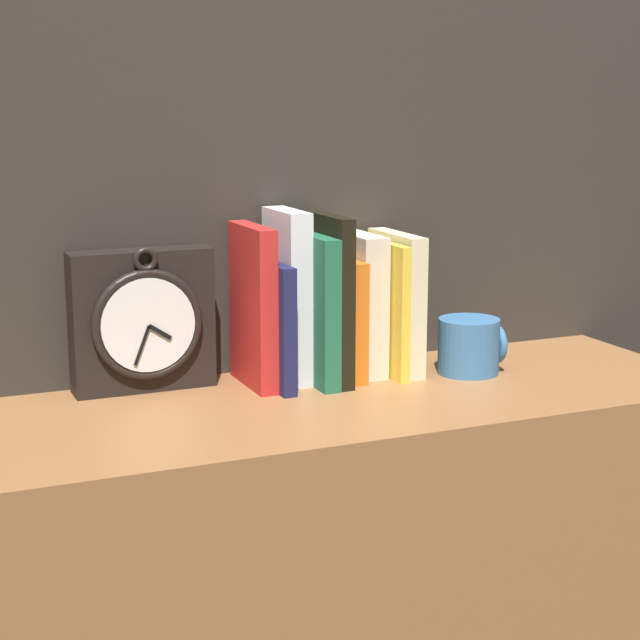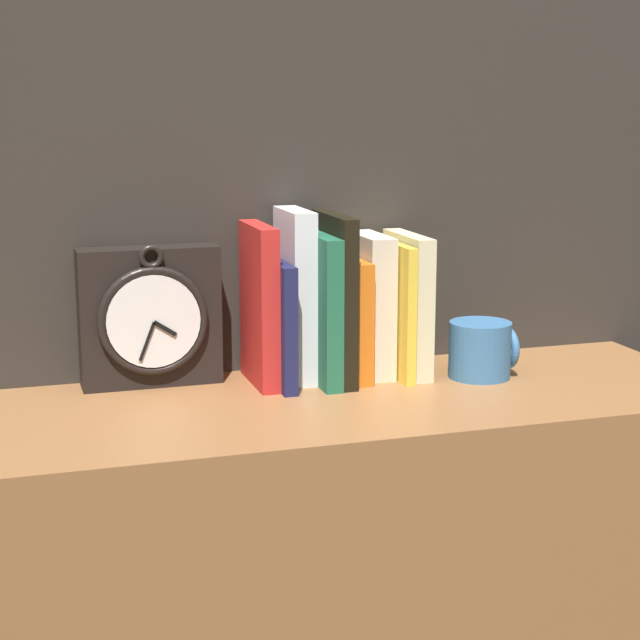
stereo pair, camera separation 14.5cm
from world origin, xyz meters
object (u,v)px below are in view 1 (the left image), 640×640
book_slot6_cream (360,304)px  book_slot2_white (286,296)px  book_slot5_orange (340,317)px  book_slot3_green (311,308)px  book_slot1_navy (271,323)px  book_slot0_red (253,306)px  book_slot4_black (327,298)px  book_slot7_yellow (382,307)px  clock (143,321)px  book_slot8_cream (396,302)px  mug (470,346)px

book_slot6_cream → book_slot2_white: bearing=178.8°
book_slot5_orange → book_slot3_green: bearing=-168.8°
book_slot1_navy → book_slot6_cream: bearing=6.2°
book_slot0_red → book_slot4_black: (0.11, -0.01, 0.01)m
book_slot1_navy → book_slot7_yellow: book_slot7_yellow is taller
book_slot5_orange → book_slot2_white: bearing=172.5°
book_slot1_navy → book_slot7_yellow: (0.18, 0.00, 0.01)m
book_slot4_black → book_slot5_orange: bearing=18.1°
clock → book_slot7_yellow: 0.36m
clock → book_slot4_black: bearing=-9.9°
book_slot4_black → book_slot8_cream: (0.12, 0.01, -0.02)m
book_slot1_navy → book_slot4_black: 0.09m
book_slot4_black → book_slot7_yellow: book_slot4_black is taller
book_slot4_black → book_slot3_green: bearing=-176.6°
book_slot0_red → mug: size_ratio=2.37×
book_slot1_navy → book_slot8_cream: book_slot8_cream is taller
book_slot1_navy → book_slot4_black: size_ratio=0.74×
book_slot2_white → book_slot5_orange: book_slot2_white is taller
book_slot3_green → mug: size_ratio=2.21×
book_slot6_cream → book_slot4_black: bearing=-164.7°
book_slot7_yellow → mug: 0.14m
book_slot3_green → book_slot7_yellow: book_slot3_green is taller
book_slot1_navy → book_slot8_cream: 0.21m
clock → book_slot7_yellow: bearing=-7.2°
clock → book_slot2_white: 0.21m
book_slot5_orange → book_slot6_cream: book_slot6_cream is taller
book_slot6_cream → book_slot7_yellow: book_slot6_cream is taller
book_slot3_green → book_slot7_yellow: bearing=1.2°
book_slot0_red → book_slot3_green: book_slot0_red is taller
book_slot4_black → mug: 0.23m
book_slot4_black → book_slot7_yellow: (0.09, 0.00, -0.02)m
book_slot0_red → book_slot8_cream: book_slot0_red is taller
book_slot6_cream → book_slot8_cream: (0.06, -0.01, -0.00)m
clock → book_slot2_white: book_slot2_white is taller
book_slot1_navy → book_slot3_green: size_ratio=0.84×
book_slot2_white → book_slot3_green: size_ratio=1.16×
book_slot3_green → book_slot6_cream: 0.09m
mug → book_slot1_navy: bearing=169.2°
book_slot4_black → book_slot8_cream: book_slot4_black is taller
book_slot0_red → book_slot6_cream: (0.17, 0.01, -0.01)m
book_slot1_navy → book_slot7_yellow: 0.18m
book_slot1_navy → book_slot6_cream: book_slot6_cream is taller
book_slot2_white → book_slot7_yellow: (0.15, -0.02, -0.03)m
book_slot0_red → book_slot3_green: size_ratio=1.07×
book_slot1_navy → book_slot2_white: size_ratio=0.72×
book_slot4_black → book_slot6_cream: book_slot4_black is taller
book_slot7_yellow → book_slot8_cream: bearing=10.3°
book_slot3_green → book_slot8_cream: 0.14m
book_slot5_orange → book_slot8_cream: (0.09, -0.00, 0.02)m
book_slot3_green → book_slot7_yellow: 0.12m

